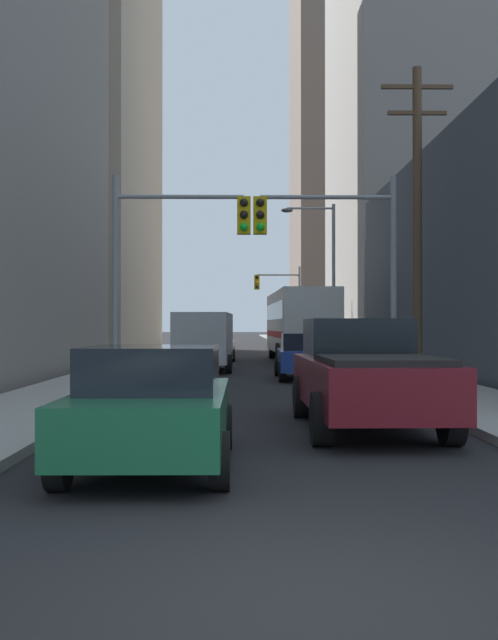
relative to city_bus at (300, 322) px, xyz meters
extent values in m
plane|color=black|center=(-2.53, -31.81, -1.93)|extent=(400.00, 400.00, 0.00)
cube|color=#9E9E99|center=(-7.25, 18.19, -1.85)|extent=(2.80, 160.00, 0.15)
cube|color=#9E9E99|center=(2.19, 18.19, -1.85)|extent=(2.80, 160.00, 0.15)
cube|color=silver|center=(0.00, -0.01, 0.02)|extent=(2.76, 11.55, 2.90)
cube|color=black|center=(-1.26, -0.01, 0.54)|extent=(0.26, 10.58, 0.80)
cube|color=red|center=(-1.26, -0.01, -0.56)|extent=(0.25, 10.58, 0.28)
cylinder|color=black|center=(-1.17, 4.02, -1.43)|extent=(0.32, 1.00, 1.00)
cylinder|color=black|center=(1.18, 4.02, -1.43)|extent=(0.32, 1.00, 1.00)
cylinder|color=black|center=(-1.17, -3.23, -1.43)|extent=(0.32, 1.00, 1.00)
cylinder|color=black|center=(1.18, -3.23, -1.43)|extent=(0.32, 1.00, 1.00)
cube|color=maroon|center=(-0.83, -23.87, -1.13)|extent=(2.07, 5.42, 0.80)
cube|color=black|center=(-0.83, -22.89, -0.38)|extent=(1.82, 1.82, 0.70)
cube|color=black|center=(-0.83, -25.22, -0.68)|extent=(1.79, 2.40, 0.10)
cylinder|color=black|center=(-1.79, -22.14, -1.53)|extent=(0.28, 0.80, 0.80)
cylinder|color=black|center=(0.13, -22.14, -1.53)|extent=(0.28, 0.80, 0.80)
cylinder|color=black|center=(-1.79, -25.59, -1.53)|extent=(0.28, 0.80, 0.80)
cylinder|color=black|center=(0.13, -25.59, -1.53)|extent=(0.28, 0.80, 0.80)
cube|color=#B7BABF|center=(-4.33, -7.42, -0.62)|extent=(2.19, 5.27, 1.90)
cube|color=black|center=(-4.33, -4.81, -0.20)|extent=(1.76, 0.08, 0.60)
cylinder|color=black|center=(-5.29, -5.75, -1.57)|extent=(0.24, 0.72, 0.72)
cylinder|color=black|center=(-3.37, -5.75, -1.57)|extent=(0.24, 0.72, 0.72)
cylinder|color=black|center=(-5.29, -9.08, -1.57)|extent=(0.24, 0.72, 0.72)
cylinder|color=black|center=(-3.37, -9.08, -1.57)|extent=(0.24, 0.72, 0.72)
cube|color=#195938|center=(-4.07, -27.16, -1.28)|extent=(1.83, 4.21, 0.65)
cube|color=black|center=(-4.07, -27.31, -0.68)|extent=(1.60, 1.91, 0.55)
cylinder|color=black|center=(-4.93, -25.82, -1.61)|extent=(0.22, 0.64, 0.64)
cylinder|color=black|center=(-3.20, -25.82, -1.61)|extent=(0.22, 0.64, 0.64)
cylinder|color=black|center=(-4.93, -28.51, -1.61)|extent=(0.22, 0.64, 0.64)
cylinder|color=black|center=(-3.20, -28.51, -1.61)|extent=(0.22, 0.64, 0.64)
cube|color=navy|center=(-0.76, -11.79, -1.28)|extent=(1.91, 4.25, 0.65)
cube|color=black|center=(-0.76, -11.94, -0.68)|extent=(1.63, 1.94, 0.55)
cylinder|color=black|center=(-1.62, -10.45, -1.61)|extent=(0.22, 0.64, 0.64)
cylinder|color=black|center=(0.11, -10.45, -1.61)|extent=(0.22, 0.64, 0.64)
cylinder|color=black|center=(-1.62, -13.14, -1.61)|extent=(0.22, 0.64, 0.64)
cylinder|color=black|center=(0.11, -13.14, -1.61)|extent=(0.22, 0.64, 0.64)
cube|color=#C6B793|center=(-4.14, 1.03, -1.28)|extent=(1.94, 4.26, 0.65)
cube|color=black|center=(-4.14, 0.88, -0.68)|extent=(1.65, 1.95, 0.55)
cylinder|color=black|center=(-5.01, 2.37, -1.61)|extent=(0.22, 0.64, 0.64)
cylinder|color=black|center=(-3.28, 2.37, -1.61)|extent=(0.22, 0.64, 0.64)
cylinder|color=black|center=(-5.01, -0.32, -1.61)|extent=(0.22, 0.64, 0.64)
cylinder|color=black|center=(-3.28, -0.32, -1.61)|extent=(0.22, 0.64, 0.64)
cube|color=#141E4C|center=(-4.32, 10.84, -1.28)|extent=(1.86, 4.23, 0.65)
cube|color=black|center=(-4.32, 10.69, -0.68)|extent=(1.61, 1.92, 0.55)
cylinder|color=black|center=(-5.18, 12.18, -1.61)|extent=(0.22, 0.64, 0.64)
cylinder|color=black|center=(-3.46, 12.18, -1.61)|extent=(0.22, 0.64, 0.64)
cylinder|color=black|center=(-5.18, 9.50, -1.61)|extent=(0.22, 0.64, 0.64)
cylinder|color=black|center=(-3.46, 9.50, -1.61)|extent=(0.22, 0.64, 0.64)
cylinder|color=gray|center=(-6.46, -15.52, 1.07)|extent=(0.18, 0.18, 6.00)
cylinder|color=gray|center=(-4.65, -15.52, 3.47)|extent=(3.61, 0.12, 0.12)
cube|color=gold|center=(-2.85, -15.52, 2.95)|extent=(0.38, 0.30, 1.05)
sphere|color=black|center=(-2.85, -15.69, 3.29)|extent=(0.24, 0.24, 0.24)
sphere|color=black|center=(-2.85, -15.69, 2.95)|extent=(0.24, 0.24, 0.24)
sphere|color=#19D833|center=(-2.85, -15.69, 2.61)|extent=(0.24, 0.24, 0.24)
cylinder|color=gray|center=(1.39, -15.52, 1.07)|extent=(0.18, 0.18, 6.00)
cylinder|color=gray|center=(-0.50, -15.52, 3.47)|extent=(3.78, 0.12, 0.12)
cube|color=gold|center=(-2.39, -15.52, 2.95)|extent=(0.38, 0.30, 1.05)
sphere|color=black|center=(-2.39, -15.69, 3.29)|extent=(0.24, 0.24, 0.24)
sphere|color=black|center=(-2.39, -15.69, 2.95)|extent=(0.24, 0.24, 0.24)
sphere|color=#19D833|center=(-2.39, -15.69, 2.61)|extent=(0.24, 0.24, 0.24)
cylinder|color=gray|center=(1.39, 16.86, 1.07)|extent=(0.18, 0.18, 6.00)
cylinder|color=gray|center=(-0.14, 16.86, 3.47)|extent=(3.06, 0.12, 0.12)
cube|color=gold|center=(-1.67, 16.86, 2.95)|extent=(0.38, 0.30, 1.05)
sphere|color=black|center=(-1.67, 16.69, 3.29)|extent=(0.24, 0.24, 0.24)
sphere|color=#F9A514|center=(-1.67, 16.69, 2.95)|extent=(0.24, 0.24, 0.24)
sphere|color=black|center=(-1.67, 16.69, 2.61)|extent=(0.24, 0.24, 0.24)
cylinder|color=brown|center=(2.47, -13.84, 2.91)|extent=(0.28, 0.28, 9.68)
cube|color=brown|center=(2.47, -13.84, 7.15)|extent=(2.20, 0.12, 0.12)
cube|color=brown|center=(2.47, -13.84, 6.35)|extent=(1.80, 0.12, 0.12)
cylinder|color=gray|center=(1.49, -1.45, 1.82)|extent=(0.16, 0.16, 7.50)
cylinder|color=gray|center=(0.39, -1.45, 5.37)|extent=(2.20, 0.10, 0.10)
ellipsoid|color=#4C4C51|center=(-0.71, -1.45, 5.27)|extent=(0.56, 0.32, 0.20)
cube|color=#B7A893|center=(-17.30, 12.87, 14.45)|extent=(16.41, 21.08, 32.76)
cube|color=#66564C|center=(16.21, 59.27, 34.89)|extent=(23.93, 19.46, 73.65)
camera|label=1|loc=(-3.01, -36.55, -0.15)|focal=42.01mm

